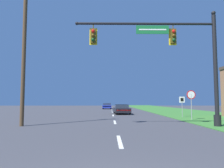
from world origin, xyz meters
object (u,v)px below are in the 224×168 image
far_car (107,106)px  stop_sign (191,98)px  car_ahead (122,109)px  signal_mast (180,55)px  utility_pole_near (24,47)px  route_sign_post (182,102)px

far_car → stop_sign: bearing=-74.8°
car_ahead → stop_sign: size_ratio=1.76×
signal_mast → utility_pole_near: bearing=177.0°
far_car → route_sign_post: 25.71m
far_car → stop_sign: stop_sign is taller
signal_mast → utility_pole_near: 10.27m
car_ahead → far_car: (-2.06, 18.73, 0.00)m
far_car → signal_mast: bearing=-81.2°
stop_sign → route_sign_post: 3.34m
signal_mast → utility_pole_near: (-10.23, 0.54, 0.68)m
car_ahead → far_car: same height
stop_sign → utility_pole_near: 13.84m
stop_sign → route_sign_post: (0.30, 3.31, -0.34)m
far_car → route_sign_post: size_ratio=2.25×
signal_mast → stop_sign: bearing=63.1°
stop_sign → utility_pole_near: (-12.71, -4.34, 3.35)m
car_ahead → stop_sign: (5.48, -9.04, 1.26)m
signal_mast → car_ahead: size_ratio=2.10×
utility_pole_near → route_sign_post: bearing=30.5°
stop_sign → utility_pole_near: size_ratio=0.25×
utility_pole_near → far_car: bearing=80.9°
far_car → route_sign_post: route_sign_post is taller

